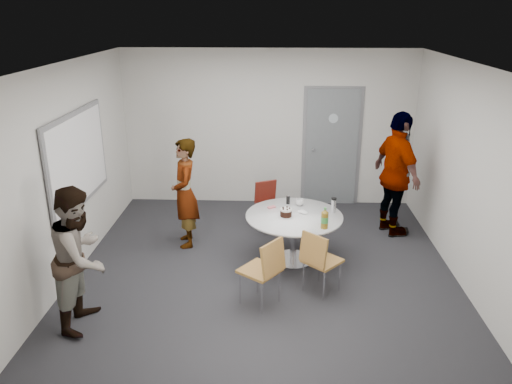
{
  "coord_description": "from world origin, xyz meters",
  "views": [
    {
      "loc": [
        0.13,
        -5.98,
        3.31
      ],
      "look_at": [
        -0.13,
        0.25,
        1.01
      ],
      "focal_mm": 35.0,
      "sensor_mm": 36.0,
      "label": 1
    }
  ],
  "objects_px": {
    "whiteboard": "(78,159)",
    "table": "(295,222)",
    "chair_near_left": "(265,266)",
    "chair_far": "(268,201)",
    "chair_near_right": "(318,257)",
    "door": "(331,148)",
    "person_right": "(397,175)",
    "person_left": "(81,257)",
    "person_main": "(185,193)"
  },
  "relations": [
    {
      "from": "person_left",
      "to": "chair_far",
      "type": "bearing_deg",
      "value": -34.95
    },
    {
      "from": "door",
      "to": "chair_near_left",
      "type": "relative_size",
      "value": 2.48
    },
    {
      "from": "person_right",
      "to": "person_main",
      "type": "bearing_deg",
      "value": 80.35
    },
    {
      "from": "whiteboard",
      "to": "chair_near_right",
      "type": "bearing_deg",
      "value": -14.43
    },
    {
      "from": "person_main",
      "to": "chair_near_right",
      "type": "bearing_deg",
      "value": 40.6
    },
    {
      "from": "table",
      "to": "chair_near_right",
      "type": "relative_size",
      "value": 1.6
    },
    {
      "from": "chair_near_left",
      "to": "person_left",
      "type": "relative_size",
      "value": 0.53
    },
    {
      "from": "table",
      "to": "person_left",
      "type": "xyz_separation_m",
      "value": [
        -2.36,
        -1.52,
        0.21
      ]
    },
    {
      "from": "person_right",
      "to": "chair_near_right",
      "type": "bearing_deg",
      "value": 125.73
    },
    {
      "from": "whiteboard",
      "to": "table",
      "type": "distance_m",
      "value": 3.0
    },
    {
      "from": "door",
      "to": "chair_near_right",
      "type": "distance_m",
      "value": 3.16
    },
    {
      "from": "whiteboard",
      "to": "chair_near_left",
      "type": "bearing_deg",
      "value": -23.7
    },
    {
      "from": "door",
      "to": "person_left",
      "type": "xyz_separation_m",
      "value": [
        -3.05,
        -3.77,
        -0.22
      ]
    },
    {
      "from": "chair_near_left",
      "to": "person_right",
      "type": "bearing_deg",
      "value": -5.64
    },
    {
      "from": "chair_near_left",
      "to": "person_main",
      "type": "relative_size",
      "value": 0.53
    },
    {
      "from": "door",
      "to": "person_right",
      "type": "relative_size",
      "value": 1.11
    },
    {
      "from": "whiteboard",
      "to": "person_main",
      "type": "xyz_separation_m",
      "value": [
        1.29,
        0.51,
        -0.65
      ]
    },
    {
      "from": "chair_near_left",
      "to": "person_right",
      "type": "height_order",
      "value": "person_right"
    },
    {
      "from": "person_main",
      "to": "person_left",
      "type": "xyz_separation_m",
      "value": [
        -0.78,
        -1.99,
        -0.0
      ]
    },
    {
      "from": "person_left",
      "to": "person_right",
      "type": "height_order",
      "value": "person_right"
    },
    {
      "from": "whiteboard",
      "to": "chair_near_right",
      "type": "distance_m",
      "value": 3.36
    },
    {
      "from": "chair_far",
      "to": "person_left",
      "type": "distance_m",
      "value": 3.27
    },
    {
      "from": "table",
      "to": "person_left",
      "type": "distance_m",
      "value": 2.82
    },
    {
      "from": "chair_near_left",
      "to": "chair_near_right",
      "type": "distance_m",
      "value": 0.69
    },
    {
      "from": "door",
      "to": "chair_near_right",
      "type": "height_order",
      "value": "door"
    },
    {
      "from": "chair_near_right",
      "to": "person_left",
      "type": "xyz_separation_m",
      "value": [
        -2.61,
        -0.68,
        0.3
      ]
    },
    {
      "from": "table",
      "to": "chair_near_right",
      "type": "xyz_separation_m",
      "value": [
        0.25,
        -0.84,
        -0.09
      ]
    },
    {
      "from": "person_main",
      "to": "person_right",
      "type": "height_order",
      "value": "person_right"
    },
    {
      "from": "door",
      "to": "person_right",
      "type": "bearing_deg",
      "value": -56.1
    },
    {
      "from": "person_left",
      "to": "person_main",
      "type": "bearing_deg",
      "value": -19.01
    },
    {
      "from": "table",
      "to": "chair_near_left",
      "type": "height_order",
      "value": "table"
    },
    {
      "from": "chair_near_right",
      "to": "person_left",
      "type": "bearing_deg",
      "value": -122.75
    },
    {
      "from": "chair_near_right",
      "to": "person_main",
      "type": "relative_size",
      "value": 0.51
    },
    {
      "from": "door",
      "to": "person_right",
      "type": "xyz_separation_m",
      "value": [
        0.85,
        -1.27,
        -0.07
      ]
    },
    {
      "from": "whiteboard",
      "to": "table",
      "type": "height_order",
      "value": "whiteboard"
    },
    {
      "from": "door",
      "to": "person_right",
      "type": "height_order",
      "value": "door"
    },
    {
      "from": "person_right",
      "to": "door",
      "type": "bearing_deg",
      "value": 14.97
    },
    {
      "from": "whiteboard",
      "to": "table",
      "type": "relative_size",
      "value": 1.45
    },
    {
      "from": "table",
      "to": "person_right",
      "type": "distance_m",
      "value": 1.86
    },
    {
      "from": "door",
      "to": "person_left",
      "type": "relative_size",
      "value": 1.32
    },
    {
      "from": "door",
      "to": "table",
      "type": "height_order",
      "value": "door"
    },
    {
      "from": "table",
      "to": "person_right",
      "type": "bearing_deg",
      "value": 32.48
    },
    {
      "from": "chair_far",
      "to": "person_right",
      "type": "bearing_deg",
      "value": 152.43
    },
    {
      "from": "whiteboard",
      "to": "person_main",
      "type": "bearing_deg",
      "value": 21.45
    },
    {
      "from": "table",
      "to": "person_main",
      "type": "distance_m",
      "value": 1.66
    },
    {
      "from": "chair_near_left",
      "to": "person_right",
      "type": "xyz_separation_m",
      "value": [
        1.92,
        2.11,
        0.44
      ]
    },
    {
      "from": "table",
      "to": "person_left",
      "type": "relative_size",
      "value": 0.82
    },
    {
      "from": "chair_near_left",
      "to": "chair_far",
      "type": "distance_m",
      "value": 2.19
    },
    {
      "from": "person_right",
      "to": "person_left",
      "type": "bearing_deg",
      "value": 103.77
    },
    {
      "from": "door",
      "to": "chair_near_left",
      "type": "height_order",
      "value": "door"
    }
  ]
}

